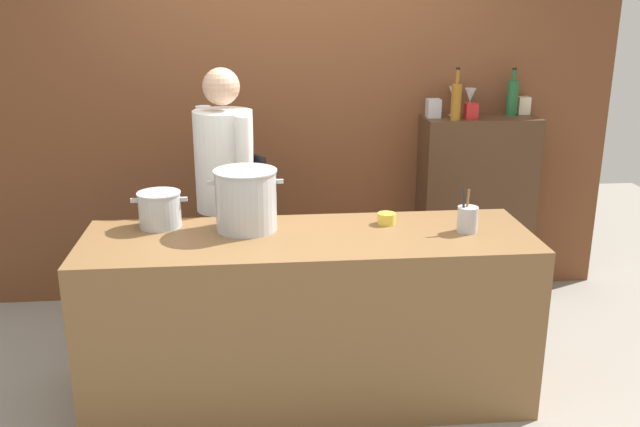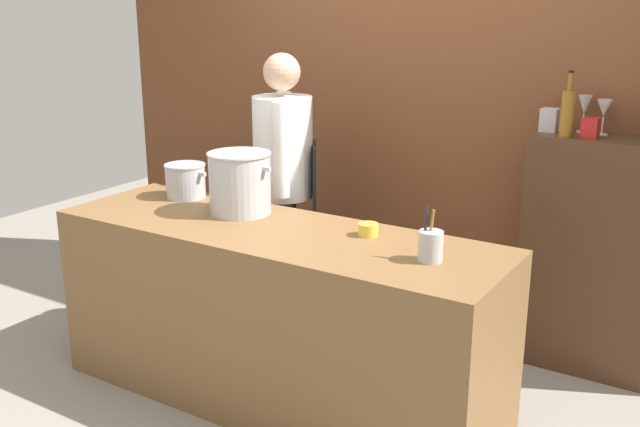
# 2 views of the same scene
# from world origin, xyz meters

# --- Properties ---
(ground_plane) EXTENTS (8.00, 8.00, 0.00)m
(ground_plane) POSITION_xyz_m (0.00, 0.00, 0.00)
(ground_plane) COLOR gray
(brick_back_panel) EXTENTS (4.40, 0.10, 3.00)m
(brick_back_panel) POSITION_xyz_m (0.00, 1.40, 1.50)
(brick_back_panel) COLOR brown
(brick_back_panel) RESTS_ON ground_plane
(prep_counter) EXTENTS (2.25, 0.70, 0.90)m
(prep_counter) POSITION_xyz_m (0.00, 0.00, 0.45)
(prep_counter) COLOR brown
(prep_counter) RESTS_ON ground_plane
(bar_cabinet) EXTENTS (0.76, 0.32, 1.27)m
(bar_cabinet) POSITION_xyz_m (1.24, 1.19, 0.64)
(bar_cabinet) COLOR #472D1C
(bar_cabinet) RESTS_ON ground_plane
(chef) EXTENTS (0.41, 0.46, 1.66)m
(chef) POSITION_xyz_m (-0.43, 0.69, 0.96)
(chef) COLOR black
(chef) RESTS_ON ground_plane
(stockpot_large) EXTENTS (0.38, 0.32, 0.31)m
(stockpot_large) POSITION_xyz_m (-0.31, 0.13, 1.06)
(stockpot_large) COLOR #B7BABF
(stockpot_large) RESTS_ON prep_counter
(stockpot_small) EXTENTS (0.29, 0.22, 0.18)m
(stockpot_small) POSITION_xyz_m (-0.75, 0.22, 0.99)
(stockpot_small) COLOR #B7BABF
(stockpot_small) RESTS_ON prep_counter
(utensil_crock) EXTENTS (0.10, 0.10, 0.23)m
(utensil_crock) POSITION_xyz_m (0.80, -0.01, 0.97)
(utensil_crock) COLOR #B7BABF
(utensil_crock) RESTS_ON prep_counter
(butter_jar) EXTENTS (0.09, 0.09, 0.06)m
(butter_jar) POSITION_xyz_m (0.42, 0.15, 0.93)
(butter_jar) COLOR yellow
(butter_jar) RESTS_ON prep_counter
(wine_bottle_amber) EXTENTS (0.07, 0.07, 0.33)m
(wine_bottle_amber) POSITION_xyz_m (1.04, 1.09, 1.40)
(wine_bottle_amber) COLOR #8C5919
(wine_bottle_amber) RESTS_ON bar_cabinet
(wine_glass_wide) EXTENTS (0.07, 0.07, 0.18)m
(wine_glass_wide) POSITION_xyz_m (1.18, 1.25, 1.40)
(wine_glass_wide) COLOR silver
(wine_glass_wide) RESTS_ON bar_cabinet
(wine_glass_tall) EXTENTS (0.07, 0.07, 0.19)m
(wine_glass_tall) POSITION_xyz_m (1.07, 1.28, 1.41)
(wine_glass_tall) COLOR silver
(wine_glass_tall) RESTS_ON bar_cabinet
(spice_tin_red) EXTENTS (0.08, 0.08, 0.10)m
(spice_tin_red) POSITION_xyz_m (1.15, 1.13, 1.32)
(spice_tin_red) COLOR red
(spice_tin_red) RESTS_ON bar_cabinet
(spice_tin_silver) EXTENTS (0.09, 0.09, 0.12)m
(spice_tin_silver) POSITION_xyz_m (0.92, 1.21, 1.33)
(spice_tin_silver) COLOR #B2B2B7
(spice_tin_silver) RESTS_ON bar_cabinet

